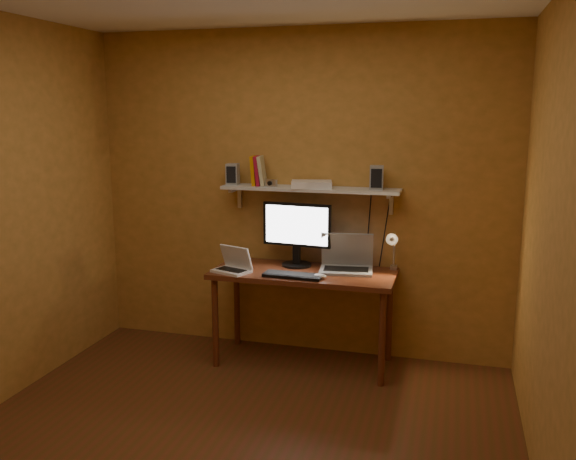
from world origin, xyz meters
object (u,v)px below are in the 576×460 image
(desk, at_px, (304,282))
(mouse, at_px, (320,276))
(laptop, at_px, (347,261))
(router, at_px, (312,184))
(shelf_camera, at_px, (271,183))
(keyboard, at_px, (293,275))
(monitor, at_px, (297,231))
(speaker_right, at_px, (377,178))
(wall_shelf, at_px, (310,189))
(netbook, at_px, (234,265))
(desk_lamp, at_px, (393,246))
(speaker_left, at_px, (233,174))

(desk, relative_size, mouse, 14.14)
(laptop, distance_m, router, 0.65)
(shelf_camera, bearing_deg, keyboard, -50.31)
(monitor, xyz_separation_m, speaker_right, (0.61, 0.05, 0.43))
(monitor, relative_size, shelf_camera, 5.43)
(wall_shelf, distance_m, keyboard, 0.71)
(mouse, bearing_deg, router, 114.75)
(laptop, relative_size, netbook, 1.35)
(laptop, relative_size, speaker_right, 2.38)
(monitor, bearing_deg, desk_lamp, 4.00)
(desk, bearing_deg, keyboard, -101.25)
(desk_lamp, bearing_deg, monitor, 178.46)
(wall_shelf, xyz_separation_m, laptop, (0.31, -0.08, -0.53))
(netbook, relative_size, keyboard, 0.72)
(monitor, distance_m, speaker_right, 0.75)
(speaker_right, distance_m, shelf_camera, 0.82)
(wall_shelf, bearing_deg, router, -44.90)
(speaker_left, relative_size, speaker_right, 0.93)
(speaker_right, xyz_separation_m, router, (-0.50, -0.02, -0.06))
(netbook, bearing_deg, laptop, 37.63)
(desk, bearing_deg, wall_shelf, 90.00)
(laptop, relative_size, mouse, 4.35)
(keyboard, xyz_separation_m, shelf_camera, (-0.27, 0.32, 0.64))
(desk, relative_size, monitor, 2.52)
(shelf_camera, bearing_deg, netbook, -126.25)
(desk, distance_m, speaker_right, 0.97)
(desk_lamp, distance_m, shelf_camera, 1.06)
(wall_shelf, relative_size, desk_lamp, 3.73)
(wall_shelf, height_order, laptop, wall_shelf)
(desk_lamp, relative_size, shelf_camera, 3.66)
(wall_shelf, distance_m, speaker_right, 0.53)
(desk, xyz_separation_m, speaker_right, (0.51, 0.19, 0.80))
(shelf_camera, bearing_deg, monitor, 2.66)
(mouse, bearing_deg, wall_shelf, 115.93)
(keyboard, bearing_deg, mouse, 6.78)
(desk, height_order, shelf_camera, shelf_camera)
(monitor, bearing_deg, desk, -51.53)
(mouse, distance_m, router, 0.74)
(netbook, bearing_deg, monitor, 55.20)
(desk, bearing_deg, laptop, 20.19)
(netbook, bearing_deg, wall_shelf, 53.69)
(desk, bearing_deg, netbook, -163.39)
(mouse, xyz_separation_m, router, (-0.15, 0.35, 0.63))
(keyboard, distance_m, desk_lamp, 0.79)
(wall_shelf, bearing_deg, shelf_camera, -169.25)
(laptop, bearing_deg, speaker_right, 14.46)
(monitor, bearing_deg, router, 21.84)
(mouse, bearing_deg, netbook, -179.65)
(netbook, bearing_deg, mouse, 18.43)
(desk, relative_size, wall_shelf, 1.00)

